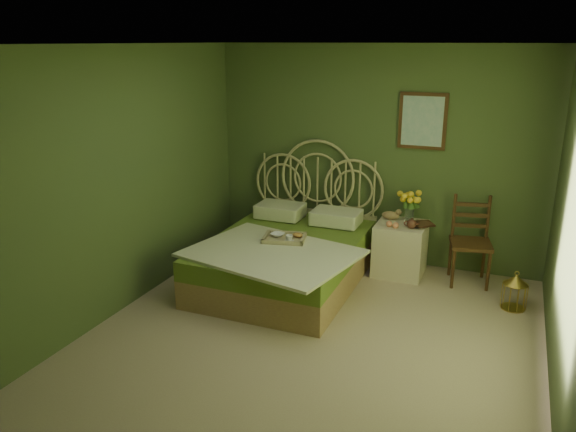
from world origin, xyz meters
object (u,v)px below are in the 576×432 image
at_px(bed, 287,255).
at_px(birdcage, 515,292).
at_px(nightstand, 401,243).
at_px(chair, 472,235).

distance_m(bed, birdcage, 2.42).
bearing_deg(birdcage, nightstand, 159.20).
relative_size(bed, chair, 2.38).
xyz_separation_m(bed, birdcage, (2.41, 0.23, -0.14)).
xyz_separation_m(nightstand, birdcage, (1.27, -0.48, -0.19)).
bearing_deg(chair, nightstand, 175.19).
height_order(nightstand, chair, nightstand).
bearing_deg(bed, nightstand, 31.99).
distance_m(chair, birdcage, 0.84).
relative_size(nightstand, chair, 1.06).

